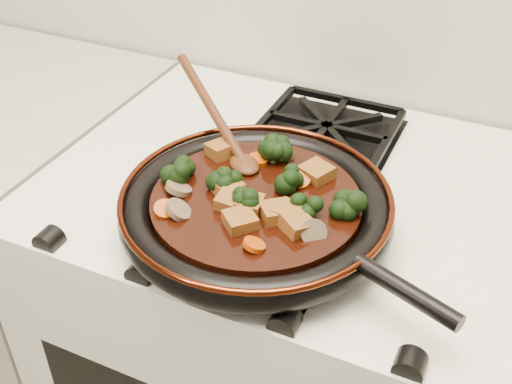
% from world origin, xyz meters
% --- Properties ---
extents(stove, '(0.76, 0.60, 0.90)m').
position_xyz_m(stove, '(0.00, 1.69, 0.45)').
color(stove, white).
rests_on(stove, ground).
extents(burner_grate_front, '(0.23, 0.23, 0.03)m').
position_xyz_m(burner_grate_front, '(0.00, 1.55, 0.91)').
color(burner_grate_front, black).
rests_on(burner_grate_front, stove).
extents(burner_grate_back, '(0.23, 0.23, 0.03)m').
position_xyz_m(burner_grate_back, '(0.00, 1.83, 0.91)').
color(burner_grate_back, black).
rests_on(burner_grate_back, stove).
extents(skillet, '(0.48, 0.37, 0.05)m').
position_xyz_m(skillet, '(-0.00, 1.55, 0.94)').
color(skillet, black).
rests_on(skillet, burner_grate_front).
extents(braising_sauce, '(0.29, 0.29, 0.02)m').
position_xyz_m(braising_sauce, '(-0.00, 1.55, 0.95)').
color(braising_sauce, black).
rests_on(braising_sauce, skillet).
extents(tofu_cube_0, '(0.05, 0.05, 0.02)m').
position_xyz_m(tofu_cube_0, '(0.04, 1.53, 0.97)').
color(tofu_cube_0, brown).
rests_on(tofu_cube_0, braising_sauce).
extents(tofu_cube_1, '(0.04, 0.04, 0.02)m').
position_xyz_m(tofu_cube_1, '(0.05, 1.53, 0.97)').
color(tofu_cube_1, brown).
rests_on(tofu_cube_1, braising_sauce).
extents(tofu_cube_2, '(0.05, 0.05, 0.03)m').
position_xyz_m(tofu_cube_2, '(0.07, 1.51, 0.97)').
color(tofu_cube_2, brown).
rests_on(tofu_cube_2, braising_sauce).
extents(tofu_cube_3, '(0.05, 0.05, 0.02)m').
position_xyz_m(tofu_cube_3, '(-0.04, 1.55, 0.97)').
color(tofu_cube_3, brown).
rests_on(tofu_cube_3, braising_sauce).
extents(tofu_cube_4, '(0.04, 0.04, 0.03)m').
position_xyz_m(tofu_cube_4, '(-0.03, 1.53, 0.97)').
color(tofu_cube_4, brown).
rests_on(tofu_cube_4, braising_sauce).
extents(tofu_cube_5, '(0.05, 0.05, 0.02)m').
position_xyz_m(tofu_cube_5, '(0.00, 1.49, 0.97)').
color(tofu_cube_5, brown).
rests_on(tofu_cube_5, braising_sauce).
extents(tofu_cube_6, '(0.05, 0.05, 0.02)m').
position_xyz_m(tofu_cube_6, '(0.05, 1.63, 0.97)').
color(tofu_cube_6, brown).
rests_on(tofu_cube_6, braising_sauce).
extents(tofu_cube_7, '(0.04, 0.04, 0.02)m').
position_xyz_m(tofu_cube_7, '(-0.00, 1.53, 0.97)').
color(tofu_cube_7, brown).
rests_on(tofu_cube_7, braising_sauce).
extents(tofu_cube_8, '(0.05, 0.05, 0.03)m').
position_xyz_m(tofu_cube_8, '(-0.10, 1.63, 0.97)').
color(tofu_cube_8, brown).
rests_on(tofu_cube_8, braising_sauce).
extents(broccoli_floret_0, '(0.08, 0.08, 0.07)m').
position_xyz_m(broccoli_floret_0, '(-0.02, 1.65, 0.97)').
color(broccoli_floret_0, black).
rests_on(broccoli_floret_0, braising_sauce).
extents(broccoli_floret_1, '(0.08, 0.09, 0.07)m').
position_xyz_m(broccoli_floret_1, '(0.03, 1.60, 0.97)').
color(broccoli_floret_1, black).
rests_on(broccoli_floret_1, braising_sauce).
extents(broccoli_floret_2, '(0.09, 0.09, 0.06)m').
position_xyz_m(broccoli_floret_2, '(0.12, 1.58, 0.97)').
color(broccoli_floret_2, black).
rests_on(broccoli_floret_2, braising_sauce).
extents(broccoli_floret_3, '(0.08, 0.08, 0.06)m').
position_xyz_m(broccoli_floret_3, '(-0.05, 1.56, 0.97)').
color(broccoli_floret_3, black).
rests_on(broccoli_floret_3, braising_sauce).
extents(broccoli_floret_4, '(0.07, 0.08, 0.06)m').
position_xyz_m(broccoli_floret_4, '(-0.01, 1.52, 0.97)').
color(broccoli_floret_4, black).
rests_on(broccoli_floret_4, braising_sauce).
extents(broccoli_floret_5, '(0.07, 0.07, 0.07)m').
position_xyz_m(broccoli_floret_5, '(-0.12, 1.55, 0.97)').
color(broccoli_floret_5, black).
rests_on(broccoli_floret_5, braising_sauce).
extents(broccoli_floret_6, '(0.08, 0.10, 0.08)m').
position_xyz_m(broccoli_floret_6, '(-0.02, 1.65, 0.97)').
color(broccoli_floret_6, black).
rests_on(broccoli_floret_6, braising_sauce).
extents(broccoli_floret_7, '(0.07, 0.07, 0.06)m').
position_xyz_m(broccoli_floret_7, '(0.07, 1.55, 0.97)').
color(broccoli_floret_7, black).
rests_on(broccoli_floret_7, braising_sauce).
extents(carrot_coin_0, '(0.03, 0.03, 0.01)m').
position_xyz_m(carrot_coin_0, '(-0.04, 1.63, 0.96)').
color(carrot_coin_0, '#A83A04').
rests_on(carrot_coin_0, braising_sauce).
extents(carrot_coin_1, '(0.03, 0.03, 0.02)m').
position_xyz_m(carrot_coin_1, '(-0.10, 1.47, 0.96)').
color(carrot_coin_1, '#A83A04').
rests_on(carrot_coin_1, braising_sauce).
extents(carrot_coin_2, '(0.03, 0.03, 0.02)m').
position_xyz_m(carrot_coin_2, '(0.04, 1.61, 0.96)').
color(carrot_coin_2, '#A83A04').
rests_on(carrot_coin_2, braising_sauce).
extents(carrot_coin_3, '(0.03, 0.03, 0.02)m').
position_xyz_m(carrot_coin_3, '(0.04, 1.46, 0.96)').
color(carrot_coin_3, '#A83A04').
rests_on(carrot_coin_3, braising_sauce).
extents(carrot_coin_4, '(0.03, 0.03, 0.02)m').
position_xyz_m(carrot_coin_4, '(-0.05, 1.56, 0.96)').
color(carrot_coin_4, '#A83A04').
rests_on(carrot_coin_4, braising_sauce).
extents(mushroom_slice_0, '(0.03, 0.03, 0.03)m').
position_xyz_m(mushroom_slice_0, '(-0.01, 1.66, 0.97)').
color(mushroom_slice_0, brown).
rests_on(mushroom_slice_0, braising_sauce).
extents(mushroom_slice_1, '(0.05, 0.05, 0.02)m').
position_xyz_m(mushroom_slice_1, '(-0.11, 1.52, 0.97)').
color(mushroom_slice_1, brown).
rests_on(mushroom_slice_1, braising_sauce).
extents(mushroom_slice_2, '(0.05, 0.05, 0.03)m').
position_xyz_m(mushroom_slice_2, '(-0.08, 1.48, 0.97)').
color(mushroom_slice_2, brown).
rests_on(mushroom_slice_2, braising_sauce).
extents(mushroom_slice_3, '(0.04, 0.04, 0.03)m').
position_xyz_m(mushroom_slice_3, '(0.09, 1.51, 0.97)').
color(mushroom_slice_3, brown).
rests_on(mushroom_slice_3, braising_sauce).
extents(wooden_spoon, '(0.13, 0.11, 0.24)m').
position_xyz_m(wooden_spoon, '(-0.10, 1.65, 0.99)').
color(wooden_spoon, '#45230E').
rests_on(wooden_spoon, braising_sauce).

